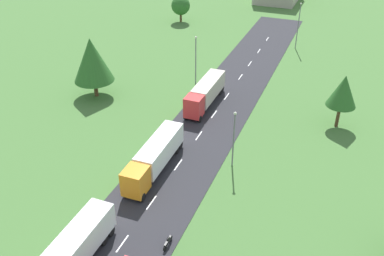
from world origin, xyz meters
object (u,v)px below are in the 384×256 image
Objects in this scene: motorcycle_courier at (168,242)px; lamppost_second at (234,136)px; truck_second at (154,156)px; truck_third at (205,93)px; tree_oak at (92,60)px; tree_pine at (343,91)px; lamppost_third at (196,58)px; lamppost_fourth at (298,24)px; tree_maple at (181,6)px.

motorcycle_courier is 0.26× the size of lamppost_second.
lamppost_second is (8.33, 4.45, 2.17)m from truck_second.
tree_oak reaches higher than truck_third.
motorcycle_courier is at bearing -97.38° from lamppost_second.
motorcycle_courier is 32.31m from tree_pine.
lamppost_third is 0.87× the size of tree_oak.
lamppost_second is at bearing 28.11° from truck_second.
truck_second is at bearing -135.85° from tree_pine.
lamppost_fourth is at bearing 79.64° from truck_second.
lamppost_third is 26.21m from lamppost_fourth.
lamppost_third is 16.58m from tree_oak.
tree_pine is (19.45, 0.83, 3.45)m from truck_third.
lamppost_fourth reaches higher than tree_pine.
tree_pine reaches higher than truck_second.
lamppost_second is 1.25× the size of tree_maple.
truck_third is at bearing -61.96° from tree_maple.
truck_second is at bearing -39.61° from tree_oak.
tree_oak reaches higher than tree_maple.
tree_maple is 0.77× the size of tree_pine.
lamppost_third is 1.39× the size of tree_maple.
lamppost_third is 0.91× the size of lamppost_fourth.
tree_oak is 36.96m from tree_pine.
truck_second is 1.06× the size of truck_third.
tree_maple is at bearing 165.07° from lamppost_fourth.
tree_oak is at bearing -143.15° from lamppost_third.
tree_maple is (-2.33, 40.33, -2.31)m from tree_oak.
lamppost_fourth is (8.74, 29.22, 3.00)m from truck_third.
truck_second is 1.59× the size of tree_pine.
lamppost_second is at bearing 82.62° from motorcycle_courier.
truck_second is at bearing 121.55° from motorcycle_courier.
tree_pine is at bearing -69.34° from lamppost_fourth.
lamppost_fourth is at bearing 60.81° from lamppost_third.
lamppost_third is at bearing 36.85° from tree_oak.
motorcycle_courier is (6.53, -28.37, -1.55)m from truck_third.
lamppost_second reaches higher than tree_maple.
lamppost_fourth is 29.34m from tree_maple.
tree_maple is (-19.70, 54.71, 1.76)m from truck_second.
tree_oak is (-13.21, -9.90, 1.47)m from lamppost_third.
truck_third is at bearing -177.57° from tree_pine.
lamppost_fourth reaches higher than tree_maple.
tree_oak is at bearing -128.41° from lamppost_fourth.
truck_third is (-0.12, 17.94, 0.03)m from truck_second.
tree_oak is 1.23× the size of tree_pine.
lamppost_fourth reaches higher than lamppost_second.
truck_second is 1.35× the size of lamppost_fourth.
truck_second is 22.91m from tree_oak.
lamppost_third reaches higher than lamppost_second.
motorcycle_courier is 34.81m from tree_oak.
truck_second is at bearing -70.19° from tree_maple.
truck_third is 6.05× the size of motorcycle_courier.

